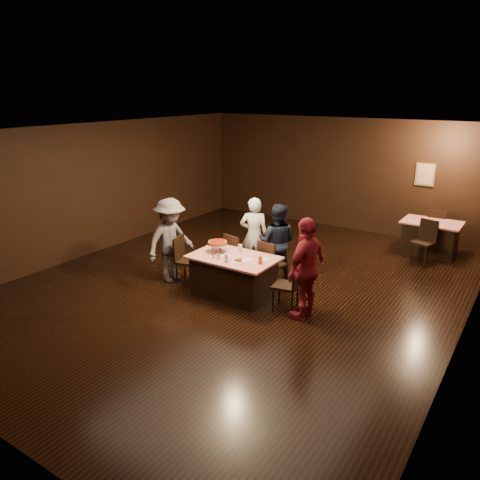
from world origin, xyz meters
name	(u,v)px	position (x,y,z in m)	size (l,w,h in m)	color
room	(240,179)	(0.00, 0.01, 2.14)	(10.00, 10.04, 3.02)	black
main_table	(234,276)	(0.14, -0.41, 0.39)	(1.60, 1.00, 0.77)	#B4150C
back_table	(430,237)	(2.67, 4.09, 0.39)	(1.30, 0.90, 0.77)	#AA0D0B
chair_far_left	(238,256)	(-0.26, 0.34, 0.47)	(0.42, 0.42, 0.95)	black
chair_far_right	(272,264)	(0.54, 0.34, 0.47)	(0.42, 0.42, 0.95)	black
chair_end_left	(188,260)	(-0.96, -0.41, 0.47)	(0.42, 0.42, 0.95)	black
chair_end_right	(286,284)	(1.24, -0.41, 0.47)	(0.42, 0.42, 0.95)	black
chair_back_near	(423,242)	(2.67, 3.39, 0.47)	(0.42, 0.42, 0.95)	black
chair_back_far	(436,228)	(2.67, 4.69, 0.47)	(0.42, 0.42, 0.95)	black
diner_white_jacket	(254,235)	(-0.16, 0.79, 0.81)	(0.59, 0.39, 1.62)	silver
diner_navy_hoodie	(277,242)	(0.43, 0.72, 0.79)	(0.77, 0.60, 1.58)	black
diner_grey_knit	(171,240)	(-1.31, -0.50, 0.85)	(1.10, 0.63, 1.70)	slate
diner_red_shirt	(306,269)	(1.65, -0.48, 0.88)	(1.03, 0.43, 1.76)	maroon
pizza_stand	(217,243)	(-0.26, -0.36, 0.95)	(0.38, 0.38, 0.22)	black
plate_with_slice	(239,261)	(0.39, -0.59, 0.80)	(0.25, 0.25, 0.06)	white
plate_empty	(263,260)	(0.69, -0.26, 0.78)	(0.25, 0.25, 0.01)	white
glass_front_left	(226,258)	(0.19, -0.71, 0.84)	(0.08, 0.08, 0.14)	silver
glass_amber	(260,260)	(0.74, -0.46, 0.84)	(0.08, 0.08, 0.14)	#BF7F26
glass_back	(240,248)	(0.09, -0.11, 0.84)	(0.08, 0.08, 0.14)	silver
condiments	(217,257)	(-0.04, -0.70, 0.82)	(0.17, 0.10, 0.09)	silver
napkin_center	(247,260)	(0.44, -0.41, 0.77)	(0.16, 0.16, 0.01)	white
napkin_left	(225,256)	(-0.01, -0.46, 0.77)	(0.16, 0.16, 0.01)	white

